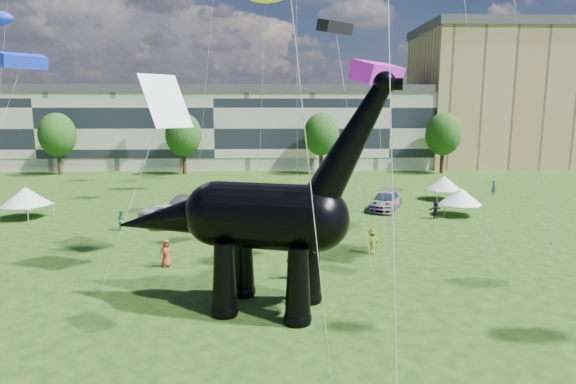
{
  "coord_description": "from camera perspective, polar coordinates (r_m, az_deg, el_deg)",
  "views": [
    {
      "loc": [
        0.96,
        -17.3,
        9.34
      ],
      "look_at": [
        1.74,
        8.0,
        5.0
      ],
      "focal_mm": 30.0,
      "sensor_mm": 36.0,
      "label": 1
    }
  ],
  "objects": [
    {
      "name": "ground",
      "position": [
        19.69,
        -4.6,
        -18.63
      ],
      "size": [
        220.0,
        220.0,
        0.0
      ],
      "primitive_type": "plane",
      "color": "#16330C",
      "rests_on": "ground"
    },
    {
      "name": "terrace_row",
      "position": [
        79.87,
        -8.28,
        7.24
      ],
      "size": [
        78.0,
        11.0,
        12.0
      ],
      "primitive_type": "cube",
      "color": "beige",
      "rests_on": "ground"
    },
    {
      "name": "apartment_block",
      "position": [
        91.1,
        23.99,
        9.96
      ],
      "size": [
        28.0,
        18.0,
        22.0
      ],
      "primitive_type": "cube",
      "color": "tan",
      "rests_on": "ground"
    },
    {
      "name": "tree_far_left",
      "position": [
        76.88,
        -25.7,
        6.51
      ],
      "size": [
        5.2,
        5.2,
        9.44
      ],
      "color": "#382314",
      "rests_on": "ground"
    },
    {
      "name": "tree_mid_left",
      "position": [
        71.55,
        -12.3,
        7.07
      ],
      "size": [
        5.2,
        5.2,
        9.44
      ],
      "color": "#382314",
      "rests_on": "ground"
    },
    {
      "name": "tree_mid_right",
      "position": [
        70.72,
        3.97,
        7.24
      ],
      "size": [
        5.2,
        5.2,
        9.44
      ],
      "color": "#382314",
      "rests_on": "ground"
    },
    {
      "name": "tree_far_right",
      "position": [
        74.69,
        17.95,
        6.93
      ],
      "size": [
        5.2,
        5.2,
        9.44
      ],
      "color": "#382314",
      "rests_on": "ground"
    },
    {
      "name": "dinosaur_sculpture",
      "position": [
        22.49,
        -3.87,
        -3.29
      ],
      "size": [
        13.82,
        5.79,
        11.35
      ],
      "rotation": [
        0.0,
        0.0,
        -0.28
      ],
      "color": "black",
      "rests_on": "ground"
    },
    {
      "name": "car_silver",
      "position": [
        45.83,
        -12.52,
        -1.26
      ],
      "size": [
        2.53,
        4.86,
        1.58
      ],
      "primitive_type": "imported",
      "rotation": [
        0.0,
        0.0,
        -0.15
      ],
      "color": "#AAABAF",
      "rests_on": "ground"
    },
    {
      "name": "car_grey",
      "position": [
        39.34,
        -11.79,
        -3.05
      ],
      "size": [
        4.95,
        2.45,
        1.56
      ],
      "primitive_type": "imported",
      "rotation": [
        0.0,
        0.0,
        1.75
      ],
      "color": "slate",
      "rests_on": "ground"
    },
    {
      "name": "car_white",
      "position": [
        41.54,
        -13.87,
        -2.54
      ],
      "size": [
        5.67,
        4.29,
        1.43
      ],
      "primitive_type": "imported",
      "rotation": [
        0.0,
        0.0,
        1.14
      ],
      "color": "silver",
      "rests_on": "ground"
    },
    {
      "name": "car_dark",
      "position": [
        46.3,
        11.51,
        -1.05
      ],
      "size": [
        4.54,
        6.24,
        1.68
      ],
      "primitive_type": "imported",
      "rotation": [
        0.0,
        0.0,
        -0.43
      ],
      "color": "#595960",
      "rests_on": "ground"
    },
    {
      "name": "gazebo_near",
      "position": [
        45.4,
        19.81,
        -0.48
      ],
      "size": [
        4.54,
        4.54,
        2.48
      ],
      "rotation": [
        0.0,
        0.0,
        -0.34
      ],
      "color": "white",
      "rests_on": "ground"
    },
    {
      "name": "gazebo_far",
      "position": [
        52.83,
        17.97,
        1.02
      ],
      "size": [
        4.07,
        4.07,
        2.52
      ],
      "rotation": [
        0.0,
        0.0,
        0.14
      ],
      "color": "silver",
      "rests_on": "ground"
    },
    {
      "name": "gazebo_left",
      "position": [
        47.32,
        -28.66,
        -0.46
      ],
      "size": [
        4.95,
        4.95,
        2.77
      ],
      "rotation": [
        0.0,
        0.0,
        -0.29
      ],
      "color": "silver",
      "rests_on": "ground"
    },
    {
      "name": "visitors",
      "position": [
        33.84,
        -6.83,
        -4.9
      ],
      "size": [
        51.14,
        40.51,
        1.78
      ],
      "color": "black",
      "rests_on": "ground"
    }
  ]
}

